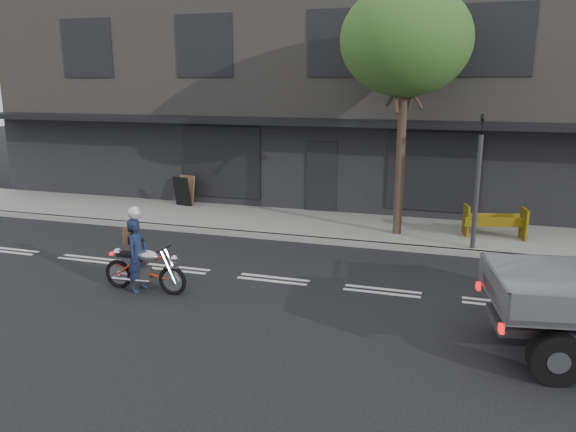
# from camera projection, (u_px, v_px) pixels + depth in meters

# --- Properties ---
(ground) EXTENTS (80.00, 80.00, 0.00)m
(ground) POSITION_uv_depth(u_px,v_px,m) (273.00, 279.00, 12.40)
(ground) COLOR black
(ground) RESTS_ON ground
(sidewalk) EXTENTS (32.00, 3.20, 0.15)m
(sidewalk) POSITION_uv_depth(u_px,v_px,m) (324.00, 226.00, 16.74)
(sidewalk) COLOR gray
(sidewalk) RESTS_ON ground
(kerb) EXTENTS (32.00, 0.20, 0.15)m
(kerb) POSITION_uv_depth(u_px,v_px,m) (310.00, 240.00, 15.26)
(kerb) COLOR gray
(kerb) RESTS_ON ground
(building_main) EXTENTS (26.00, 10.00, 8.00)m
(building_main) POSITION_uv_depth(u_px,v_px,m) (366.00, 89.00, 21.95)
(building_main) COLOR slate
(building_main) RESTS_ON ground
(street_tree) EXTENTS (3.40, 3.40, 6.74)m
(street_tree) POSITION_uv_depth(u_px,v_px,m) (406.00, 41.00, 14.42)
(street_tree) COLOR #382B21
(street_tree) RESTS_ON ground
(traffic_light_pole) EXTENTS (0.12, 0.12, 3.50)m
(traffic_light_pole) POSITION_uv_depth(u_px,v_px,m) (477.00, 190.00, 13.90)
(traffic_light_pole) COLOR #2D2D30
(traffic_light_pole) RESTS_ON ground
(motorcycle) EXTENTS (1.92, 0.56, 0.99)m
(motorcycle) POSITION_uv_depth(u_px,v_px,m) (145.00, 268.00, 11.61)
(motorcycle) COLOR black
(motorcycle) RESTS_ON ground
(rider) EXTENTS (0.38, 0.57, 1.54)m
(rider) POSITION_uv_depth(u_px,v_px,m) (137.00, 255.00, 11.60)
(rider) COLOR #17213F
(rider) RESTS_ON ground
(construction_barrier) EXTENTS (1.68, 1.00, 0.88)m
(construction_barrier) POSITION_uv_depth(u_px,v_px,m) (495.00, 223.00, 14.92)
(construction_barrier) COLOR gold
(construction_barrier) RESTS_ON sidewalk
(sandwich_board) EXTENTS (0.71, 0.55, 1.01)m
(sandwich_board) POSITION_uv_depth(u_px,v_px,m) (182.00, 191.00, 18.91)
(sandwich_board) COLOR black
(sandwich_board) RESTS_ON sidewalk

